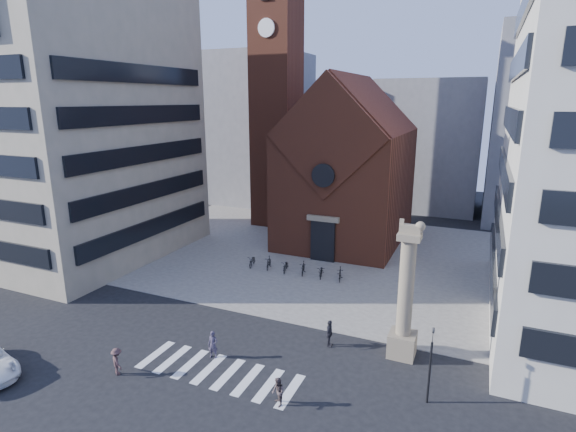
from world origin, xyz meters
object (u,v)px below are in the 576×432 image
at_px(pedestrian_2, 329,333).
at_px(pedestrian_1, 278,392).
at_px(lion_column, 405,304).
at_px(traffic_light, 430,364).
at_px(scooter_0, 252,261).
at_px(pedestrian_0, 213,345).

bearing_deg(pedestrian_2, pedestrian_1, 169.82).
height_order(lion_column, traffic_light, lion_column).
distance_m(traffic_light, pedestrian_2, 7.34).
bearing_deg(pedestrian_1, traffic_light, 75.31).
bearing_deg(traffic_light, scooter_0, 141.78).
xyz_separation_m(pedestrian_0, scooter_0, (-5.08, 14.70, -0.30)).
bearing_deg(lion_column, pedestrian_1, -124.67).
relative_size(pedestrian_1, scooter_0, 0.79).
relative_size(traffic_light, pedestrian_1, 2.78).
xyz_separation_m(pedestrian_0, pedestrian_1, (5.48, -2.46, -0.09)).
bearing_deg(pedestrian_2, traffic_light, -121.62).
relative_size(pedestrian_0, pedestrian_1, 1.12).
height_order(lion_column, pedestrian_2, lion_column).
relative_size(lion_column, traffic_light, 2.02).
bearing_deg(pedestrian_2, pedestrian_0, 118.88).
bearing_deg(lion_column, pedestrian_0, -155.32).
relative_size(traffic_light, pedestrian_2, 2.41).
xyz_separation_m(traffic_light, scooter_0, (-17.60, 13.86, -1.72)).
distance_m(pedestrian_0, pedestrian_2, 7.32).
distance_m(lion_column, pedestrian_2, 5.19).
bearing_deg(traffic_light, lion_column, 116.46).
distance_m(lion_column, scooter_0, 18.69).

